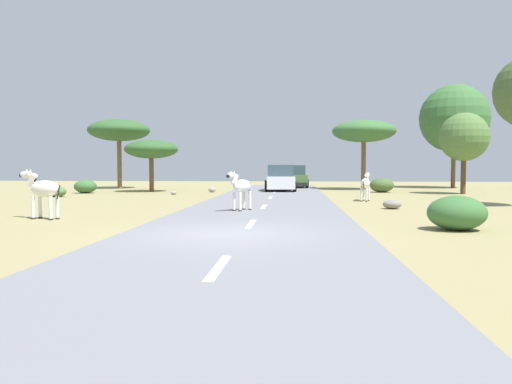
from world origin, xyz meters
name	(u,v)px	position (x,y,z in m)	size (l,w,h in m)	color
ground_plane	(226,235)	(0.00, 0.00, 0.00)	(90.00, 90.00, 0.00)	#8E8456
road	(244,235)	(0.43, 0.00, 0.03)	(6.00, 64.00, 0.05)	slate
lane_markings	(239,240)	(0.43, -1.00, 0.05)	(0.16, 56.00, 0.01)	silver
zebra_0	(241,187)	(-0.31, 6.20, 0.93)	(0.92, 1.46, 1.48)	silver
zebra_1	(43,189)	(-6.29, 3.25, 0.95)	(1.63, 0.79, 1.59)	silver
zebra_2	(366,184)	(5.11, 12.45, 0.85)	(0.70, 1.47, 1.43)	silver
car_0	(294,177)	(1.67, 27.51, 0.85)	(2.25, 4.45, 1.74)	#476B38
car_1	(280,179)	(0.71, 21.42, 0.85)	(2.24, 4.45, 1.74)	silver
tree_0	(454,118)	(14.15, 27.98, 5.44)	(5.29, 5.29, 8.10)	brown
tree_1	(151,150)	(-7.83, 20.47, 2.82)	(3.53, 3.53, 3.46)	brown
tree_3	(119,131)	(-11.73, 25.22, 4.43)	(4.68, 4.68, 5.28)	brown
tree_4	(464,137)	(11.96, 19.14, 3.46)	(2.95, 2.95, 4.95)	#4C3823
tree_6	(364,132)	(6.73, 24.70, 4.23)	(4.59, 4.59, 5.07)	brown
bush_0	(457,213)	(5.87, 1.44, 0.45)	(1.51, 1.36, 0.91)	#386633
bush_1	(382,185)	(7.38, 20.87, 0.46)	(1.55, 1.39, 0.93)	#425B2D
bush_2	(85,186)	(-11.49, 18.39, 0.42)	(1.41, 1.27, 0.85)	#386633
bush_3	(57,192)	(-11.41, 14.52, 0.29)	(0.97, 0.87, 0.58)	#4C7038
rock_0	(212,190)	(-3.69, 20.12, 0.17)	(0.48, 0.38, 0.33)	gray
rock_1	(174,193)	(-5.55, 17.26, 0.11)	(0.37, 0.27, 0.21)	gray
rock_2	(392,204)	(5.50, 7.97, 0.18)	(0.72, 0.66, 0.36)	gray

